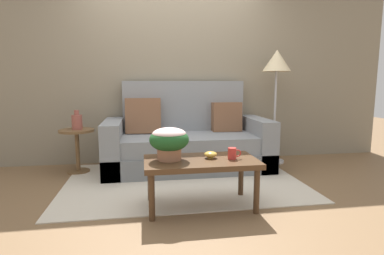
# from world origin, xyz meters

# --- Properties ---
(ground_plane) EXTENTS (14.00, 14.00, 0.00)m
(ground_plane) POSITION_xyz_m (0.00, 0.00, 0.00)
(ground_plane) COLOR brown
(wall_back) EXTENTS (6.40, 0.12, 2.71)m
(wall_back) POSITION_xyz_m (0.00, 1.13, 1.35)
(wall_back) COLOR gray
(wall_back) RESTS_ON ground
(area_rug) EXTENTS (2.62, 1.76, 0.01)m
(area_rug) POSITION_xyz_m (0.00, 0.08, 0.01)
(area_rug) COLOR beige
(area_rug) RESTS_ON ground
(couch) EXTENTS (2.10, 0.91, 1.14)m
(couch) POSITION_xyz_m (0.12, 0.65, 0.34)
(couch) COLOR slate
(couch) RESTS_ON ground
(coffee_table) EXTENTS (1.01, 0.54, 0.44)m
(coffee_table) POSITION_xyz_m (0.06, -0.66, 0.39)
(coffee_table) COLOR #442D1B
(coffee_table) RESTS_ON ground
(side_table) EXTENTS (0.42, 0.42, 0.55)m
(side_table) POSITION_xyz_m (-1.26, 0.65, 0.38)
(side_table) COLOR brown
(side_table) RESTS_ON ground
(floor_lamp) EXTENTS (0.39, 0.39, 1.56)m
(floor_lamp) POSITION_xyz_m (1.37, 0.73, 1.32)
(floor_lamp) COLOR #B2B2B7
(floor_lamp) RESTS_ON ground
(potted_plant) EXTENTS (0.35, 0.35, 0.29)m
(potted_plant) POSITION_xyz_m (-0.22, -0.63, 0.62)
(potted_plant) COLOR #A36B4C
(potted_plant) RESTS_ON coffee_table
(coffee_mug) EXTENTS (0.12, 0.08, 0.10)m
(coffee_mug) POSITION_xyz_m (0.34, -0.70, 0.50)
(coffee_mug) COLOR red
(coffee_mug) RESTS_ON coffee_table
(snack_bowl) EXTENTS (0.12, 0.12, 0.06)m
(snack_bowl) POSITION_xyz_m (0.16, -0.64, 0.48)
(snack_bowl) COLOR gold
(snack_bowl) RESTS_ON coffee_table
(table_vase) EXTENTS (0.13, 0.13, 0.24)m
(table_vase) POSITION_xyz_m (-1.24, 0.65, 0.64)
(table_vase) COLOR #934C42
(table_vase) RESTS_ON side_table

